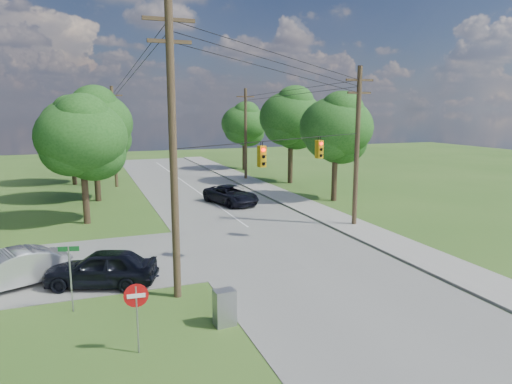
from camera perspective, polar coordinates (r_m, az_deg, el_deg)
name	(u,v)px	position (r m, az deg, el deg)	size (l,w,h in m)	color
ground	(282,285)	(20.87, 3.22, -11.53)	(140.00, 140.00, 0.00)	#345B1E
main_road	(278,249)	(25.94, 2.78, -7.07)	(10.00, 100.00, 0.03)	gray
sidewalk_east	(378,236)	(29.16, 15.00, -5.36)	(2.60, 100.00, 0.12)	#9D9A93
pole_sw	(173,148)	(18.45, -10.33, 5.38)	(2.00, 0.32, 12.00)	brown
pole_ne	(357,145)	(30.79, 12.52, 5.80)	(2.00, 0.32, 10.50)	brown
pole_north_e	(246,133)	(50.63, -1.31, 7.33)	(2.00, 0.32, 10.00)	brown
pole_north_w	(114,136)	(47.85, -17.32, 6.70)	(2.00, 0.32, 10.00)	brown
power_lines	(233,88)	(30.74, -2.93, 12.90)	(13.93, 29.62, 4.93)	black
traffic_signals	(293,152)	(24.57, 4.62, 4.99)	(4.91, 3.27, 1.05)	#CF9D0C
tree_w_near	(82,137)	(32.74, -20.97, 6.42)	(6.00, 6.00, 8.40)	#453322
tree_w_mid	(94,124)	(40.71, -19.63, 8.06)	(6.40, 6.40, 9.22)	#453322
tree_w_far	(71,124)	(50.72, -22.16, 7.86)	(6.00, 6.00, 8.73)	#453322
tree_e_near	(336,127)	(39.16, 9.96, 7.95)	(6.20, 6.20, 8.81)	#453322
tree_e_mid	(291,117)	(48.23, 4.38, 9.27)	(6.60, 6.60, 9.64)	#453322
tree_e_far	(244,124)	(59.00, -1.52, 8.53)	(5.80, 5.80, 8.32)	#453322
car_cross_dark	(102,268)	(21.53, -18.75, -8.96)	(1.94, 4.83, 1.65)	black
car_cross_silver	(10,270)	(22.87, -28.42, -8.57)	(1.73, 4.95, 1.63)	#ACAFB3
car_main_north	(231,195)	(37.70, -3.16, -0.35)	(2.53, 5.48, 1.52)	black
control_cabinet	(225,308)	(17.08, -3.95, -14.22)	(0.75, 0.54, 1.35)	gray
do_not_enter_sign	(136,303)	(15.34, -14.72, -13.25)	(0.78, 0.12, 2.35)	gray
street_name_sign	(70,270)	(19.11, -22.22, -9.04)	(0.77, 0.24, 2.64)	gray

